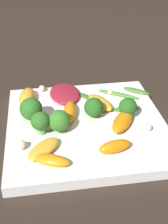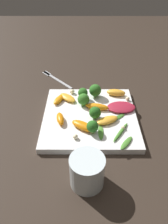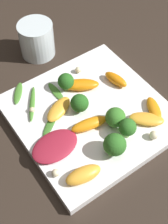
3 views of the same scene
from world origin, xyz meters
name	(u,v)px [view 2 (image 2 of 3)]	position (x,y,z in m)	size (l,w,h in m)	color
ground_plane	(90,119)	(0.00, 0.00, 0.00)	(2.40, 2.40, 0.00)	#2D231C
plate	(90,117)	(0.00, 0.00, 0.01)	(0.30, 0.30, 0.02)	white
drinking_glass	(87,171)	(-0.24, 0.01, 0.04)	(0.08, 0.08, 0.08)	silver
fork	(54,77)	(0.27, 0.15, 0.00)	(0.15, 0.14, 0.01)	#B2B2B7
radicchio_leaf_0	(121,107)	(0.03, -0.11, 0.03)	(0.07, 0.10, 0.01)	maroon
orange_segment_0	(59,99)	(0.07, 0.11, 0.03)	(0.07, 0.05, 0.02)	orange
orange_segment_1	(83,126)	(-0.07, 0.02, 0.03)	(0.07, 0.08, 0.02)	orange
orange_segment_2	(97,107)	(0.03, -0.02, 0.03)	(0.04, 0.08, 0.02)	orange
orange_segment_3	(116,93)	(0.11, -0.10, 0.03)	(0.04, 0.07, 0.02)	#FCAD33
orange_segment_4	(60,119)	(-0.03, 0.09, 0.03)	(0.06, 0.03, 0.02)	orange
orange_segment_5	(107,120)	(-0.04, -0.05, 0.03)	(0.06, 0.08, 0.02)	#FCAD33
orange_segment_6	(68,98)	(0.08, 0.08, 0.03)	(0.07, 0.07, 0.02)	#FCAD33
broccoli_floret_0	(95,113)	(-0.02, -0.02, 0.04)	(0.04, 0.04, 0.04)	#7A9E51
broccoli_floret_1	(83,99)	(0.05, 0.02, 0.04)	(0.04, 0.04, 0.04)	#84AD5B
broccoli_floret_2	(83,93)	(0.09, 0.02, 0.05)	(0.03, 0.03, 0.04)	#84AD5B
broccoli_floret_3	(95,90)	(0.10, -0.02, 0.05)	(0.04, 0.04, 0.05)	#84AD5B
broccoli_floret_4	(93,127)	(-0.08, -0.01, 0.04)	(0.04, 0.04, 0.04)	#7A9E51
arugula_sprig_0	(101,132)	(-0.08, -0.03, 0.02)	(0.06, 0.02, 0.00)	#47842D
arugula_sprig_1	(117,118)	(-0.02, -0.08, 0.02)	(0.05, 0.07, 0.00)	#3D7528
arugula_sprig_2	(126,143)	(-0.13, -0.10, 0.02)	(0.06, 0.05, 0.01)	#47842D
arugula_sprig_3	(121,132)	(-0.08, -0.09, 0.02)	(0.08, 0.06, 0.01)	#47842D
macadamia_nut_0	(123,128)	(-0.07, -0.10, 0.03)	(0.01, 0.01, 0.01)	beige
macadamia_nut_1	(72,92)	(0.12, 0.06, 0.03)	(0.02, 0.02, 0.02)	beige
macadamia_nut_2	(128,99)	(0.08, -0.13, 0.03)	(0.01, 0.01, 0.01)	beige
macadamia_nut_3	(75,137)	(-0.11, 0.04, 0.03)	(0.01, 0.01, 0.01)	beige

